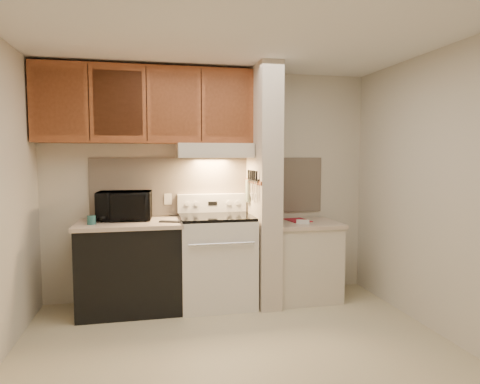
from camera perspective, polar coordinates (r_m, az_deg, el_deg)
name	(u,v)px	position (r m, az deg, el deg)	size (l,w,h in m)	color
floor	(239,353)	(3.65, -0.13, -20.63)	(3.60, 3.60, 0.00)	beige
ceiling	(239,32)	(3.42, -0.14, 20.60)	(3.60, 3.60, 0.00)	white
wall_back	(211,185)	(4.78, -3.86, 0.99)	(3.60, 0.02, 2.50)	beige
wall_right	(443,193)	(4.08, 25.42, -0.13)	(0.02, 3.00, 2.50)	beige
backsplash	(211,186)	(4.77, -3.84, 0.80)	(2.60, 0.02, 0.63)	beige
range_body	(216,261)	(4.57, -3.18, -9.23)	(0.76, 0.65, 0.92)	silver
oven_window	(221,265)	(4.26, -2.51, -9.73)	(0.50, 0.01, 0.30)	black
oven_handle	(222,244)	(4.17, -2.43, -6.93)	(0.02, 0.02, 0.65)	silver
cooktop	(216,217)	(4.48, -3.21, -3.32)	(0.74, 0.64, 0.03)	black
range_backguard	(212,203)	(4.74, -3.75, -1.47)	(0.76, 0.08, 0.20)	silver
range_display	(213,203)	(4.70, -3.67, -1.52)	(0.10, 0.01, 0.04)	black
range_knob_left_outer	(187,204)	(4.67, -7.07, -1.60)	(0.05, 0.05, 0.02)	silver
range_knob_left_inner	(196,204)	(4.68, -5.85, -1.57)	(0.05, 0.05, 0.02)	silver
range_knob_right_inner	(229,203)	(4.73, -1.51, -1.48)	(0.05, 0.05, 0.02)	silver
range_knob_right_outer	(238,203)	(4.75, -0.32, -1.45)	(0.05, 0.05, 0.02)	silver
dishwasher_front	(130,268)	(4.54, -14.41, -9.80)	(1.00, 0.63, 0.87)	black
left_countertop	(129,224)	(4.45, -14.53, -4.12)	(1.04, 0.67, 0.04)	#C3AD98
spoon_rest	(170,222)	(4.32, -9.29, -3.91)	(0.21, 0.07, 0.01)	black
teal_jar	(91,220)	(4.37, -19.20, -3.53)	(0.08, 0.08, 0.09)	#25595B
outlet	(168,199)	(4.73, -9.58, -0.94)	(0.08, 0.01, 0.12)	beige
microwave	(125,206)	(4.56, -15.13, -1.77)	(0.54, 0.36, 0.30)	black
partition_pillar	(263,186)	(4.55, 3.15, 0.79)	(0.22, 0.70, 2.50)	beige
pillar_trim	(253,182)	(4.51, 1.73, 1.41)	(0.01, 0.70, 0.04)	brown
knife_strip	(253,180)	(4.46, 1.81, 1.62)	(0.02, 0.42, 0.04)	black
knife_blade_a	(256,191)	(4.30, 2.19, 0.17)	(0.01, 0.04, 0.16)	silver
knife_handle_a	(257,176)	(4.29, 2.22, 2.16)	(0.02, 0.02, 0.10)	black
knife_blade_b	(255,191)	(4.38, 1.95, 0.12)	(0.01, 0.04, 0.18)	silver
knife_handle_b	(254,175)	(4.39, 1.89, 2.22)	(0.02, 0.02, 0.10)	black
knife_blade_c	(252,191)	(4.47, 1.66, 0.08)	(0.01, 0.04, 0.20)	silver
knife_handle_c	(253,175)	(4.45, 1.69, 2.26)	(0.02, 0.02, 0.10)	black
knife_blade_d	(251,189)	(4.53, 1.45, 0.41)	(0.01, 0.04, 0.16)	silver
knife_handle_d	(251,175)	(4.53, 1.43, 2.31)	(0.02, 0.02, 0.10)	black
knife_blade_e	(249,189)	(4.64, 1.14, 0.38)	(0.01, 0.04, 0.18)	silver
knife_handle_e	(249,174)	(4.63, 1.15, 2.36)	(0.02, 0.02, 0.10)	black
oven_mitt	(248,191)	(4.68, 1.04, 0.16)	(0.03, 0.10, 0.24)	slate
right_cab_base	(303,262)	(4.82, 8.46, -9.20)	(0.70, 0.60, 0.81)	beige
right_countertop	(304,224)	(4.73, 8.52, -4.21)	(0.74, 0.64, 0.04)	#C3AD98
red_folder	(298,220)	(4.81, 7.71, -3.75)	(0.22, 0.30, 0.01)	maroon
white_box	(303,222)	(4.62, 8.38, -3.95)	(0.14, 0.09, 0.04)	white
range_hood	(214,151)	(4.56, -3.49, 5.52)	(0.78, 0.44, 0.15)	beige
hood_lip	(217,155)	(4.35, -3.07, 4.96)	(0.78, 0.04, 0.06)	beige
upper_cabinets	(147,106)	(4.58, -12.35, 11.19)	(2.18, 0.33, 0.77)	brown
cab_door_a	(59,102)	(4.50, -23.03, 11.04)	(0.46, 0.01, 0.63)	brown
cab_gap_a	(89,102)	(4.45, -19.52, 11.21)	(0.01, 0.01, 0.73)	black
cab_door_b	(118,103)	(4.43, -15.95, 11.33)	(0.46, 0.01, 0.63)	brown
cab_gap_b	(147,104)	(4.42, -12.35, 11.42)	(0.01, 0.01, 0.73)	black
cab_door_c	(174,104)	(4.43, -8.75, 11.46)	(0.46, 0.01, 0.63)	brown
cab_gap_c	(201,105)	(4.45, -5.18, 11.46)	(0.01, 0.01, 0.73)	black
cab_door_d	(228,106)	(4.49, -1.66, 11.42)	(0.46, 0.01, 0.63)	brown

